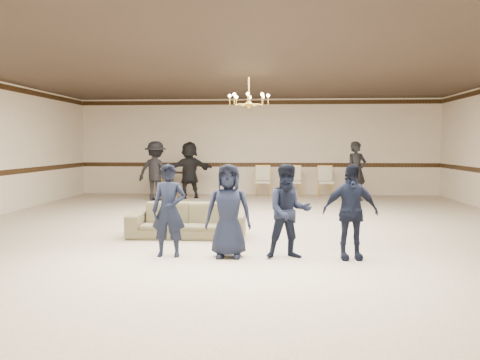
% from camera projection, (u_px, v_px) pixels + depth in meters
% --- Properties ---
extents(room, '(12.01, 14.01, 3.21)m').
position_uv_depth(room, '(246.00, 149.00, 10.33)').
color(room, beige).
rests_on(room, ground).
extents(chair_rail, '(12.00, 0.02, 0.14)m').
position_uv_depth(chair_rail, '(258.00, 165.00, 17.32)').
color(chair_rail, '#331E0F').
rests_on(chair_rail, wall_back).
extents(crown_molding, '(12.00, 0.02, 0.14)m').
position_uv_depth(crown_molding, '(258.00, 102.00, 17.18)').
color(crown_molding, '#331E0F').
rests_on(crown_molding, wall_back).
extents(chandelier, '(0.94, 0.94, 0.89)m').
position_uv_depth(chandelier, '(249.00, 90.00, 11.24)').
color(chandelier, '#B08E38').
rests_on(chandelier, ceiling).
extents(boy_a, '(0.51, 0.34, 1.40)m').
position_uv_depth(boy_a, '(169.00, 210.00, 7.77)').
color(boy_a, black).
rests_on(boy_a, floor).
extents(boy_b, '(0.69, 0.45, 1.40)m').
position_uv_depth(boy_b, '(228.00, 211.00, 7.71)').
color(boy_b, black).
rests_on(boy_b, floor).
extents(boy_c, '(0.76, 0.64, 1.40)m').
position_uv_depth(boy_c, '(289.00, 211.00, 7.64)').
color(boy_c, black).
rests_on(boy_c, floor).
extents(boy_d, '(0.86, 0.43, 1.40)m').
position_uv_depth(boy_d, '(350.00, 212.00, 7.58)').
color(boy_d, black).
rests_on(boy_d, floor).
extents(settee, '(2.12, 0.83, 0.62)m').
position_uv_depth(settee, '(187.00, 220.00, 9.42)').
color(settee, '#746B4D').
rests_on(settee, floor).
extents(adult_left, '(1.28, 0.92, 1.78)m').
position_uv_depth(adult_left, '(156.00, 171.00, 15.48)').
color(adult_left, black).
rests_on(adult_left, floor).
extents(adult_mid, '(1.69, 1.26, 1.78)m').
position_uv_depth(adult_mid, '(189.00, 170.00, 16.11)').
color(adult_mid, black).
rests_on(adult_mid, floor).
extents(adult_right, '(0.77, 0.66, 1.78)m').
position_uv_depth(adult_right, '(357.00, 171.00, 15.37)').
color(adult_right, black).
rests_on(adult_right, floor).
extents(banquet_chair_left, '(0.50, 0.50, 1.00)m').
position_uv_depth(banquet_chair_left, '(263.00, 181.00, 16.55)').
color(banquet_chair_left, beige).
rests_on(banquet_chair_left, floor).
extents(banquet_chair_mid, '(0.53, 0.53, 1.00)m').
position_uv_depth(banquet_chair_mid, '(294.00, 182.00, 16.48)').
color(banquet_chair_mid, beige).
rests_on(banquet_chair_mid, floor).
extents(banquet_chair_right, '(0.51, 0.51, 1.00)m').
position_uv_depth(banquet_chair_right, '(325.00, 182.00, 16.41)').
color(banquet_chair_right, beige).
rests_on(banquet_chair_right, floor).
extents(console_table, '(0.96, 0.43, 0.79)m').
position_uv_depth(console_table, '(172.00, 184.00, 16.96)').
color(console_table, black).
rests_on(console_table, floor).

